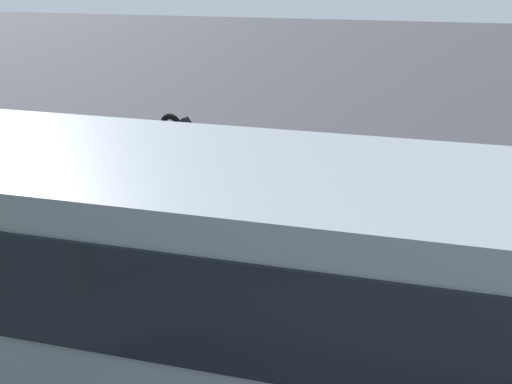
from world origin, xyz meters
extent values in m
plane|color=#38383D|center=(0.00, 0.00, 0.00)|extent=(80.00, 80.00, 0.00)
cube|color=#8C939E|center=(-0.02, 5.12, 1.85)|extent=(9.27, 2.91, 2.80)
cube|color=black|center=(-0.08, 3.85, 2.41)|extent=(7.69, 0.38, 1.01)
cube|color=black|center=(0.04, 6.39, 2.41)|extent=(7.69, 0.38, 1.01)
cube|color=#1959B2|center=(-0.07, 3.85, 1.29)|extent=(8.06, 0.39, 0.28)
torus|color=black|center=(3.14, 3.84, 0.50)|extent=(1.01, 0.36, 1.00)
cylinder|color=black|center=(-0.92, 2.26, 0.46)|extent=(0.14, 0.14, 0.75)
cube|color=black|center=(-0.92, 2.22, 0.05)|extent=(0.15, 0.27, 0.10)
cylinder|color=black|center=(-1.08, 2.23, 0.46)|extent=(0.14, 0.14, 0.75)
cube|color=black|center=(-1.07, 2.19, 0.05)|extent=(0.15, 0.27, 0.10)
cube|color=silver|center=(-1.00, 2.24, 1.14)|extent=(0.43, 0.35, 0.62)
cylinder|color=silver|center=(-0.77, 2.29, 1.15)|extent=(0.11, 0.11, 0.59)
sphere|color=tan|center=(-0.77, 2.29, 0.86)|extent=(0.11, 0.11, 0.09)
cylinder|color=silver|center=(-1.24, 2.19, 1.15)|extent=(0.11, 0.11, 0.59)
sphere|color=tan|center=(-1.24, 2.19, 0.86)|extent=(0.11, 0.11, 0.09)
sphere|color=tan|center=(-1.00, 2.24, 1.58)|extent=(0.26, 0.26, 0.22)
cylinder|color=#473823|center=(0.15, 2.30, 0.47)|extent=(0.13, 0.13, 0.77)
cube|color=black|center=(0.15, 2.26, 0.05)|extent=(0.11, 0.26, 0.10)
cylinder|color=#473823|center=(-0.01, 2.30, 0.47)|extent=(0.13, 0.13, 0.77)
cube|color=black|center=(-0.01, 2.26, 0.05)|extent=(0.11, 0.26, 0.10)
cube|color=silver|center=(0.07, 2.30, 1.18)|extent=(0.39, 0.30, 0.64)
cylinder|color=silver|center=(0.31, 2.31, 1.19)|extent=(0.09, 0.09, 0.61)
sphere|color=tan|center=(0.31, 2.31, 0.89)|extent=(0.09, 0.09, 0.09)
cylinder|color=silver|center=(-0.17, 2.29, 1.19)|extent=(0.09, 0.09, 0.61)
sphere|color=tan|center=(-0.17, 2.29, 0.89)|extent=(0.09, 0.09, 0.09)
sphere|color=tan|center=(0.07, 2.30, 1.63)|extent=(0.24, 0.24, 0.23)
cylinder|color=#473823|center=(0.79, 2.16, 0.44)|extent=(0.14, 0.14, 0.73)
cube|color=black|center=(0.78, 2.12, 0.05)|extent=(0.14, 0.27, 0.10)
cylinder|color=#473823|center=(0.63, 2.18, 0.44)|extent=(0.14, 0.14, 0.73)
cube|color=black|center=(0.62, 2.14, 0.05)|extent=(0.14, 0.27, 0.10)
cube|color=navy|center=(0.71, 2.17, 1.11)|extent=(0.42, 0.33, 0.61)
cylinder|color=navy|center=(0.95, 2.13, 1.13)|extent=(0.10, 0.10, 0.58)
sphere|color=tan|center=(0.95, 2.13, 0.84)|extent=(0.10, 0.10, 0.09)
cylinder|color=navy|center=(0.47, 2.20, 1.13)|extent=(0.10, 0.10, 0.58)
sphere|color=tan|center=(0.47, 2.20, 0.84)|extent=(0.10, 0.10, 0.09)
sphere|color=tan|center=(0.71, 2.17, 1.54)|extent=(0.25, 0.25, 0.22)
cylinder|color=black|center=(1.84, 2.21, 0.46)|extent=(0.14, 0.14, 0.76)
cube|color=black|center=(1.83, 2.17, 0.05)|extent=(0.14, 0.27, 0.10)
cylinder|color=black|center=(1.68, 2.23, 0.46)|extent=(0.14, 0.14, 0.76)
cube|color=black|center=(1.68, 2.19, 0.05)|extent=(0.14, 0.27, 0.10)
cube|color=black|center=(1.76, 2.22, 1.16)|extent=(0.42, 0.33, 0.63)
cylinder|color=black|center=(2.00, 2.18, 1.17)|extent=(0.10, 0.10, 0.60)
sphere|color=tan|center=(2.00, 2.18, 0.87)|extent=(0.10, 0.10, 0.09)
cylinder|color=black|center=(1.52, 2.26, 1.17)|extent=(0.10, 0.10, 0.60)
sphere|color=tan|center=(1.52, 2.26, 0.87)|extent=(0.10, 0.10, 0.09)
sphere|color=tan|center=(1.76, 2.22, 1.60)|extent=(0.26, 0.26, 0.23)
torus|color=black|center=(-2.02, 2.76, 0.30)|extent=(0.60, 0.14, 0.60)
cylinder|color=silver|center=(-2.02, 2.76, 0.30)|extent=(0.12, 0.10, 0.12)
cylinder|color=silver|center=(-2.07, 2.76, 0.65)|extent=(0.31, 0.06, 0.67)
cube|color=black|center=(-2.67, 2.77, 0.63)|extent=(0.84, 0.29, 0.36)
cylinder|color=black|center=(-2.12, 2.76, 0.95)|extent=(0.04, 0.58, 0.04)
torus|color=black|center=(2.69, -2.11, 0.30)|extent=(0.61, 0.33, 0.60)
cylinder|color=silver|center=(2.69, -2.11, 0.30)|extent=(0.15, 0.14, 0.12)
torus|color=black|center=(3.57, -2.44, 1.40)|extent=(0.84, 0.41, 0.85)
cylinder|color=silver|center=(3.57, -2.44, 1.40)|extent=(0.15, 0.15, 0.12)
cylinder|color=silver|center=(2.47, -2.03, 0.57)|extent=(0.66, 0.29, 0.28)
cube|color=white|center=(2.85, -2.17, 1.01)|extent=(0.87, 0.55, 0.87)
cube|color=black|center=(3.11, -2.27, 1.41)|extent=(0.54, 0.38, 0.53)
cylinder|color=silver|center=(3.17, -2.44, 1.15)|extent=(0.36, 0.20, 0.39)
cylinder|color=black|center=(2.28, -1.96, 0.80)|extent=(0.23, 0.56, 0.04)
cube|color=black|center=(2.69, -2.11, 1.25)|extent=(0.55, 0.48, 0.52)
sphere|color=#0C59B2|center=(2.31, -1.97, 1.06)|extent=(0.33, 0.33, 0.26)
cylinder|color=black|center=(2.57, -1.88, 1.03)|extent=(0.46, 0.24, 0.20)
cylinder|color=black|center=(3.08, -2.07, 1.18)|extent=(0.38, 0.22, 0.34)
cylinder|color=black|center=(2.45, -2.22, 1.03)|extent=(0.46, 0.24, 0.20)
cylinder|color=black|center=(2.96, -2.40, 1.18)|extent=(0.38, 0.22, 0.34)
cube|color=orange|center=(0.87, -1.17, 0.01)|extent=(0.34, 0.34, 0.03)
cone|color=orange|center=(0.87, -1.17, 0.33)|extent=(0.26, 0.26, 0.60)
cylinder|color=white|center=(0.87, -1.17, 0.30)|extent=(0.19, 0.19, 0.07)
cube|color=white|center=(-3.24, -1.03, 0.00)|extent=(0.28, 4.63, 0.01)
cube|color=white|center=(-0.71, -1.03, 0.00)|extent=(0.25, 3.83, 0.01)
cube|color=white|center=(1.82, -1.03, 0.00)|extent=(0.28, 4.66, 0.01)
cube|color=white|center=(4.36, -1.03, 0.00)|extent=(0.26, 4.16, 0.01)
camera|label=1|loc=(-1.33, 10.48, 5.09)|focal=44.88mm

